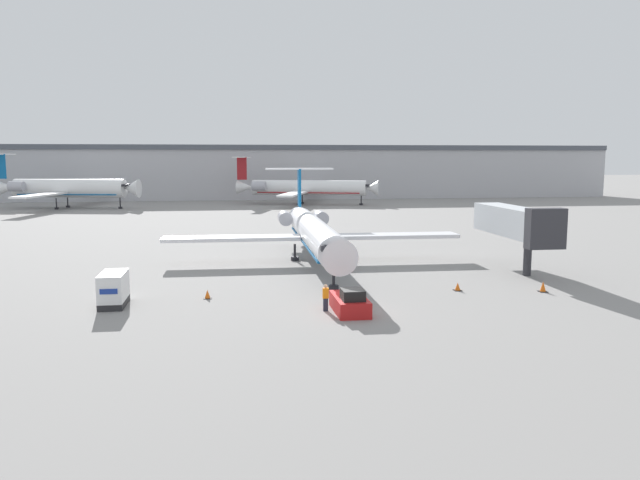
# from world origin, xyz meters

# --- Properties ---
(ground_plane) EXTENTS (600.00, 600.00, 0.00)m
(ground_plane) POSITION_xyz_m (0.00, 0.00, 0.00)
(ground_plane) COLOR gray
(terminal_building) EXTENTS (180.00, 16.80, 13.34)m
(terminal_building) POSITION_xyz_m (0.00, 120.00, 6.70)
(terminal_building) COLOR #B2B2B7
(terminal_building) RESTS_ON ground
(airplane_main) EXTENTS (29.64, 32.53, 9.05)m
(airplane_main) POSITION_xyz_m (0.30, 20.76, 3.06)
(airplane_main) COLOR white
(airplane_main) RESTS_ON ground
(pushback_tug) EXTENTS (2.09, 4.61, 1.76)m
(pushback_tug) POSITION_xyz_m (-0.02, 0.13, 0.65)
(pushback_tug) COLOR #B21919
(pushback_tug) RESTS_ON ground
(luggage_cart) EXTENTS (1.66, 3.60, 2.36)m
(luggage_cart) POSITION_xyz_m (-16.09, 4.32, 1.18)
(luggage_cart) COLOR #232326
(luggage_cart) RESTS_ON ground
(worker_near_tug) EXTENTS (0.40, 0.26, 1.85)m
(worker_near_tug) POSITION_xyz_m (-1.59, 0.65, 0.98)
(worker_near_tug) COLOR #232838
(worker_near_tug) RESTS_ON ground
(traffic_cone_left) EXTENTS (0.58, 0.58, 0.66)m
(traffic_cone_left) POSITION_xyz_m (-9.66, 5.66, 0.31)
(traffic_cone_left) COLOR black
(traffic_cone_left) RESTS_ON ground
(traffic_cone_right) EXTENTS (0.61, 0.61, 0.65)m
(traffic_cone_right) POSITION_xyz_m (9.66, 5.64, 0.31)
(traffic_cone_right) COLOR black
(traffic_cone_right) RESTS_ON ground
(traffic_cone_mid) EXTENTS (0.64, 0.64, 0.82)m
(traffic_cone_mid) POSITION_xyz_m (16.05, 4.25, 0.39)
(traffic_cone_mid) COLOR black
(traffic_cone_mid) RESTS_ON ground
(airplane_parked_far_left) EXTENTS (30.19, 35.27, 11.09)m
(airplane_parked_far_left) POSITION_xyz_m (-40.78, 92.69, 4.11)
(airplane_parked_far_left) COLOR white
(airplane_parked_far_left) RESTS_ON ground
(airplane_parked_far_right) EXTENTS (31.67, 38.33, 10.46)m
(airplane_parked_far_right) POSITION_xyz_m (8.47, 96.41, 3.71)
(airplane_parked_far_right) COLOR white
(airplane_parked_far_right) RESTS_ON ground
(jet_bridge) EXTENTS (3.20, 12.72, 6.19)m
(jet_bridge) POSITION_xyz_m (17.97, 13.26, 4.45)
(jet_bridge) COLOR #2D2D33
(jet_bridge) RESTS_ON ground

